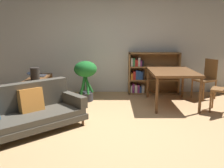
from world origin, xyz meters
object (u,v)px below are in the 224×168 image
object	(u,v)px
desk_speaker	(35,74)
dining_chair_near	(207,77)
bookshelf	(149,74)
media_console	(38,91)
potted_floor_plant	(86,74)
fabric_couch	(20,112)
open_laptop	(38,75)
dining_table	(172,74)

from	to	relation	value
desk_speaker	dining_chair_near	size ratio (longest dim) A/B	0.27
dining_chair_near	bookshelf	distance (m)	1.40
media_console	potted_floor_plant	xyz separation A→B (m)	(1.07, 0.18, 0.34)
desk_speaker	media_console	bearing A→B (deg)	98.43
media_console	dining_chair_near	distance (m)	3.98
media_console	desk_speaker	size ratio (longest dim) A/B	4.89
potted_floor_plant	fabric_couch	bearing A→B (deg)	-115.05
desk_speaker	bookshelf	size ratio (longest dim) A/B	0.20
open_laptop	dining_chair_near	distance (m)	4.00
dining_table	dining_chair_near	world-z (taller)	dining_chair_near
desk_speaker	dining_chair_near	bearing A→B (deg)	9.48
fabric_couch	media_console	distance (m)	1.67
desk_speaker	fabric_couch	bearing A→B (deg)	-83.05
media_console	potted_floor_plant	bearing A→B (deg)	9.51
potted_floor_plant	dining_chair_near	world-z (taller)	dining_chair_near
desk_speaker	dining_table	bearing A→B (deg)	2.05
fabric_couch	bookshelf	size ratio (longest dim) A/B	1.51
dining_table	dining_chair_near	distance (m)	1.13
dining_table	desk_speaker	bearing A→B (deg)	-177.95
fabric_couch	potted_floor_plant	xyz separation A→B (m)	(0.86, 1.84, 0.29)
dining_chair_near	desk_speaker	bearing A→B (deg)	-170.52
fabric_couch	dining_chair_near	world-z (taller)	dining_chair_near
desk_speaker	dining_chair_near	distance (m)	3.98
potted_floor_plant	bookshelf	bearing A→B (deg)	25.61
media_console	potted_floor_plant	size ratio (longest dim) A/B	1.35
potted_floor_plant	media_console	bearing A→B (deg)	-170.49
fabric_couch	desk_speaker	world-z (taller)	desk_speaker
dining_table	bookshelf	xyz separation A→B (m)	(-0.33, 1.06, -0.17)
desk_speaker	open_laptop	bearing A→B (deg)	99.44
open_laptop	dining_chair_near	bearing A→B (deg)	2.94
dining_table	bookshelf	bearing A→B (deg)	107.13
fabric_couch	dining_chair_near	distance (m)	4.29
potted_floor_plant	bookshelf	world-z (taller)	bookshelf
media_console	open_laptop	distance (m)	0.39
bookshelf	open_laptop	bearing A→B (deg)	-165.18
media_console	open_laptop	bearing A→B (deg)	100.43
desk_speaker	dining_table	size ratio (longest dim) A/B	0.19
open_laptop	bookshelf	size ratio (longest dim) A/B	0.31
desk_speaker	bookshelf	world-z (taller)	bookshelf
media_console	dining_chair_near	size ratio (longest dim) A/B	1.34
media_console	open_laptop	xyz separation A→B (m)	(-0.04, 0.23, 0.32)
fabric_couch	potted_floor_plant	bearing A→B (deg)	64.95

